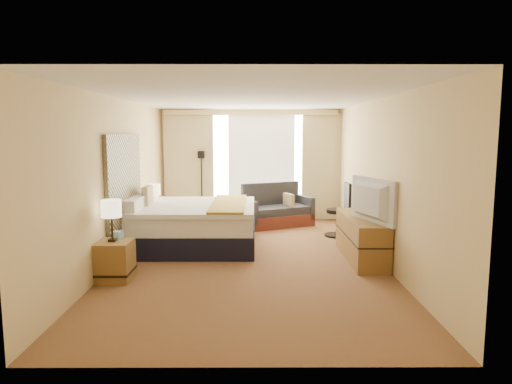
{
  "coord_description": "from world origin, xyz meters",
  "views": [
    {
      "loc": [
        0.09,
        -7.28,
        2.05
      ],
      "look_at": [
        0.11,
        0.4,
        1.05
      ],
      "focal_mm": 32.0,
      "sensor_mm": 36.0,
      "label": 1
    }
  ],
  "objects_px": {
    "floor_lamp": "(201,172)",
    "television": "(366,200)",
    "lamp_left": "(111,209)",
    "nightstand_right": "(154,225)",
    "media_dresser": "(361,238)",
    "loveseat": "(276,212)",
    "bed": "(191,224)",
    "nightstand_left": "(115,260)",
    "desk_chair": "(341,213)",
    "lamp_right": "(154,190)"
  },
  "relations": [
    {
      "from": "nightstand_left",
      "to": "floor_lamp",
      "type": "bearing_deg",
      "value": 80.6
    },
    {
      "from": "nightstand_left",
      "to": "lamp_left",
      "type": "distance_m",
      "value": 0.73
    },
    {
      "from": "television",
      "to": "lamp_left",
      "type": "bearing_deg",
      "value": 82.27
    },
    {
      "from": "nightstand_left",
      "to": "lamp_left",
      "type": "relative_size",
      "value": 0.94
    },
    {
      "from": "television",
      "to": "floor_lamp",
      "type": "bearing_deg",
      "value": 20.55
    },
    {
      "from": "loveseat",
      "to": "media_dresser",
      "type": "bearing_deg",
      "value": -90.26
    },
    {
      "from": "nightstand_right",
      "to": "floor_lamp",
      "type": "bearing_deg",
      "value": 68.73
    },
    {
      "from": "loveseat",
      "to": "television",
      "type": "relative_size",
      "value": 1.46
    },
    {
      "from": "lamp_right",
      "to": "floor_lamp",
      "type": "bearing_deg",
      "value": 69.22
    },
    {
      "from": "nightstand_left",
      "to": "lamp_left",
      "type": "bearing_deg",
      "value": -124.04
    },
    {
      "from": "media_dresser",
      "to": "lamp_right",
      "type": "height_order",
      "value": "lamp_right"
    },
    {
      "from": "nightstand_right",
      "to": "desk_chair",
      "type": "distance_m",
      "value": 3.69
    },
    {
      "from": "loveseat",
      "to": "floor_lamp",
      "type": "height_order",
      "value": "floor_lamp"
    },
    {
      "from": "nightstand_right",
      "to": "lamp_left",
      "type": "relative_size",
      "value": 0.94
    },
    {
      "from": "bed",
      "to": "floor_lamp",
      "type": "distance_m",
      "value": 2.56
    },
    {
      "from": "bed",
      "to": "lamp_right",
      "type": "distance_m",
      "value": 1.13
    },
    {
      "from": "floor_lamp",
      "to": "television",
      "type": "distance_m",
      "value": 4.76
    },
    {
      "from": "loveseat",
      "to": "nightstand_right",
      "type": "bearing_deg",
      "value": -176.84
    },
    {
      "from": "lamp_right",
      "to": "lamp_left",
      "type": "bearing_deg",
      "value": -90.76
    },
    {
      "from": "floor_lamp",
      "to": "lamp_right",
      "type": "xyz_separation_m",
      "value": [
        -0.71,
        -1.86,
        -0.2
      ]
    },
    {
      "from": "nightstand_right",
      "to": "floor_lamp",
      "type": "xyz_separation_m",
      "value": [
        0.72,
        1.85,
        0.88
      ]
    },
    {
      "from": "nightstand_left",
      "to": "nightstand_right",
      "type": "bearing_deg",
      "value": 90.0
    },
    {
      "from": "lamp_right",
      "to": "television",
      "type": "bearing_deg",
      "value": -27.47
    },
    {
      "from": "nightstand_left",
      "to": "television",
      "type": "distance_m",
      "value": 3.78
    },
    {
      "from": "desk_chair",
      "to": "lamp_left",
      "type": "xyz_separation_m",
      "value": [
        -3.7,
        -2.75,
        0.53
      ]
    },
    {
      "from": "nightstand_left",
      "to": "media_dresser",
      "type": "relative_size",
      "value": 0.31
    },
    {
      "from": "bed",
      "to": "nightstand_right",
      "type": "bearing_deg",
      "value": 143.4
    },
    {
      "from": "nightstand_right",
      "to": "nightstand_left",
      "type": "bearing_deg",
      "value": -90.0
    },
    {
      "from": "media_dresser",
      "to": "bed",
      "type": "distance_m",
      "value": 3.01
    },
    {
      "from": "lamp_right",
      "to": "television",
      "type": "height_order",
      "value": "television"
    },
    {
      "from": "loveseat",
      "to": "lamp_right",
      "type": "xyz_separation_m",
      "value": [
        -2.42,
        -1.31,
        0.65
      ]
    },
    {
      "from": "bed",
      "to": "loveseat",
      "type": "bearing_deg",
      "value": 49.44
    },
    {
      "from": "nightstand_left",
      "to": "media_dresser",
      "type": "bearing_deg",
      "value": 15.84
    },
    {
      "from": "nightstand_right",
      "to": "desk_chair",
      "type": "relative_size",
      "value": 0.51
    },
    {
      "from": "media_dresser",
      "to": "nightstand_left",
      "type": "bearing_deg",
      "value": -164.16
    },
    {
      "from": "nightstand_left",
      "to": "desk_chair",
      "type": "bearing_deg",
      "value": 36.51
    },
    {
      "from": "nightstand_right",
      "to": "floor_lamp",
      "type": "height_order",
      "value": "floor_lamp"
    },
    {
      "from": "floor_lamp",
      "to": "television",
      "type": "bearing_deg",
      "value": -52.0
    },
    {
      "from": "nightstand_right",
      "to": "desk_chair",
      "type": "bearing_deg",
      "value": 3.46
    },
    {
      "from": "desk_chair",
      "to": "lamp_right",
      "type": "bearing_deg",
      "value": -178.63
    },
    {
      "from": "media_dresser",
      "to": "lamp_left",
      "type": "relative_size",
      "value": 3.07
    },
    {
      "from": "nightstand_right",
      "to": "lamp_left",
      "type": "distance_m",
      "value": 2.63
    },
    {
      "from": "desk_chair",
      "to": "lamp_right",
      "type": "relative_size",
      "value": 2.04
    },
    {
      "from": "nightstand_left",
      "to": "loveseat",
      "type": "distance_m",
      "value": 4.51
    },
    {
      "from": "media_dresser",
      "to": "loveseat",
      "type": "bearing_deg",
      "value": 114.69
    },
    {
      "from": "desk_chair",
      "to": "television",
      "type": "bearing_deg",
      "value": -92.99
    },
    {
      "from": "media_dresser",
      "to": "bed",
      "type": "height_order",
      "value": "bed"
    },
    {
      "from": "nightstand_left",
      "to": "bed",
      "type": "bearing_deg",
      "value": 66.96
    },
    {
      "from": "loveseat",
      "to": "television",
      "type": "height_order",
      "value": "television"
    },
    {
      "from": "media_dresser",
      "to": "desk_chair",
      "type": "relative_size",
      "value": 1.68
    }
  ]
}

